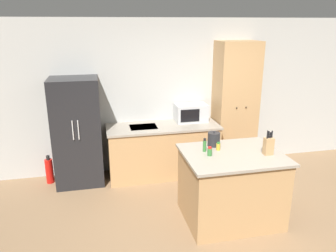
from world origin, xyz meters
The scene contains 13 objects.
ground_plane centered at (0.00, 0.00, 0.00)m, with size 14.00×14.00×0.00m, color #846647.
wall_back centered at (0.00, 2.33, 1.30)m, with size 7.20×0.06×2.60m.
refrigerator centered at (-1.89, 1.99, 0.86)m, with size 0.74×0.65×1.72m.
back_counter centered at (-0.51, 1.96, 0.44)m, with size 1.87×0.71×0.88m.
pantry_cabinet centered at (0.80, 2.05, 1.12)m, with size 0.70×0.53×2.23m.
kitchen_island centered at (0.09, 0.46, 0.47)m, with size 1.25×1.01×0.93m.
microwave centered at (0.02, 2.11, 1.03)m, with size 0.54×0.35×0.30m.
knife_block centered at (0.50, 0.33, 1.05)m, with size 0.11×0.09×0.32m.
spice_bottle_tall_dark centered at (-0.05, 0.61, 0.98)m, with size 0.05×0.05×0.11m.
spice_bottle_short_red centered at (-0.22, 0.46, 0.99)m, with size 0.06×0.06×0.11m.
spice_bottle_amber_oil centered at (-0.24, 0.60, 1.02)m, with size 0.04×0.04×0.18m.
kettle centered at (-0.06, 0.77, 1.03)m, with size 0.17×0.17×0.21m.
fire_extinguisher centered at (-2.39, 2.05, 0.21)m, with size 0.12×0.12×0.48m.
Camera 1 is at (-1.55, -3.13, 2.52)m, focal length 35.00 mm.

